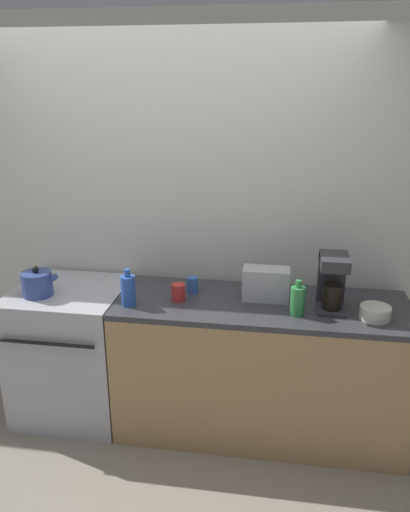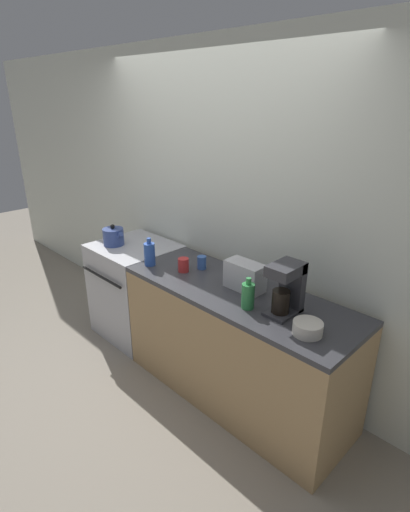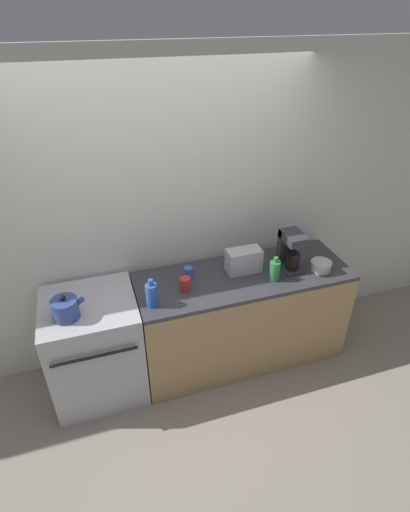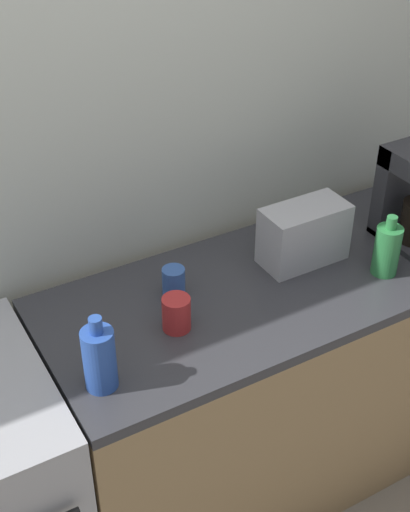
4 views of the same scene
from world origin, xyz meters
TOP-DOWN VIEW (x-y plane):
  - ground_plane at (0.00, 0.00)m, footprint 12.00×12.00m
  - wall_back at (0.00, 0.72)m, footprint 8.00×0.05m
  - stove at (-0.62, 0.33)m, footprint 0.71×0.71m
  - counter_block at (0.64, 0.32)m, footprint 1.79×0.65m
  - kettle at (-0.77, 0.22)m, footprint 0.24×0.19m
  - toaster at (0.65, 0.38)m, footprint 0.28×0.14m
  - coffee_maker at (1.04, 0.32)m, footprint 0.16×0.24m
  - bottle_green at (0.84, 0.19)m, footprint 0.08×0.08m
  - bottle_blue at (-0.16, 0.17)m, footprint 0.09×0.09m
  - cup_blue at (0.19, 0.41)m, footprint 0.07×0.07m
  - cup_red at (0.12, 0.28)m, footprint 0.08×0.08m
  - bowl at (1.28, 0.20)m, footprint 0.17×0.17m

SIDE VIEW (x-z plane):
  - ground_plane at x=0.00m, z-range 0.00..0.00m
  - counter_block at x=0.64m, z-range 0.00..0.90m
  - stove at x=-0.62m, z-range 0.01..0.91m
  - bowl at x=1.28m, z-range 0.90..0.98m
  - cup_blue at x=0.19m, z-range 0.90..1.01m
  - cup_red at x=0.12m, z-range 0.90..1.01m
  - kettle at x=-0.77m, z-range 0.88..1.08m
  - bottle_green at x=0.84m, z-range 0.88..1.10m
  - bottle_blue at x=-0.16m, z-range 0.88..1.11m
  - toaster at x=0.65m, z-range 0.90..1.10m
  - coffee_maker at x=1.04m, z-range 0.91..1.25m
  - wall_back at x=0.00m, z-range 0.00..2.60m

